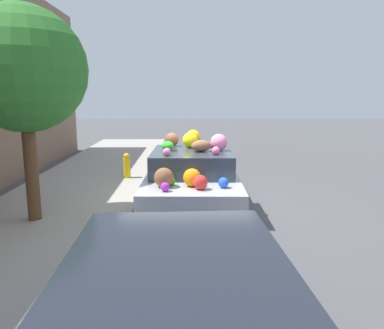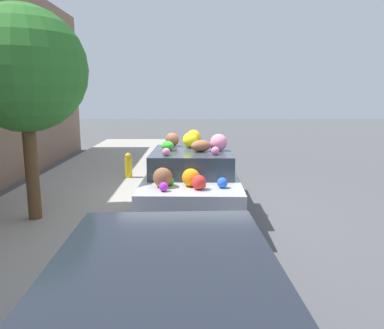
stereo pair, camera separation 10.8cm
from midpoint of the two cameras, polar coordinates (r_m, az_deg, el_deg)
ground_plane at (r=7.87m, az=-1.16°, el=-7.43°), size 60.00×60.00×0.00m
sidewalk_curb at (r=8.31m, az=-20.26°, el=-6.68°), size 24.00×3.20×0.12m
street_tree at (r=7.40m, az=-24.71°, el=12.92°), size 2.23×2.23×3.86m
fire_hydrant at (r=10.67m, az=-10.18°, el=-0.16°), size 0.20×0.20×0.70m
art_car at (r=7.64m, az=-0.41°, el=-2.36°), size 3.95×1.88×1.69m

